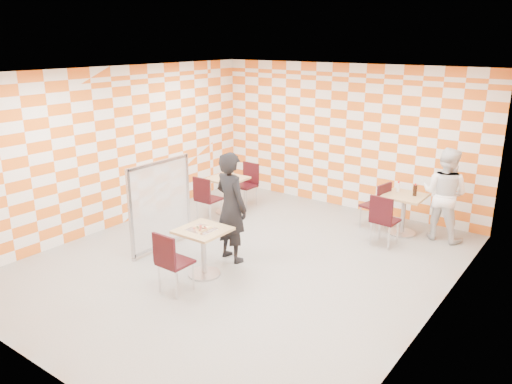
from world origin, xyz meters
TOP-DOWN VIEW (x-y plane):
  - room_shell at (0.00, 0.54)m, footprint 7.00×7.00m
  - main_table at (-0.20, -0.74)m, footprint 0.70×0.70m
  - second_table at (1.64, 2.69)m, footprint 0.70×0.70m
  - empty_table at (-1.71, 1.69)m, footprint 0.70×0.70m
  - chair_main_front at (-0.17, -1.45)m, footprint 0.43×0.44m
  - chair_second_front at (1.56, 1.91)m, footprint 0.45×0.46m
  - chair_second_side at (1.18, 2.61)m, footprint 0.51×0.50m
  - chair_empty_near at (-1.70, 1.00)m, footprint 0.42×0.43m
  - chair_empty_far at (-1.67, 2.33)m, footprint 0.44×0.45m
  - partition at (-1.46, -0.40)m, footprint 0.08×1.38m
  - man_dark at (-0.22, -0.04)m, footprint 0.73×0.56m
  - man_white at (2.28, 2.88)m, footprint 0.87×0.71m
  - pizza_on_foil at (-0.20, -0.76)m, footprint 0.40×0.40m
  - sport_bottle at (1.45, 2.84)m, footprint 0.06×0.06m
  - soda_bottle at (1.79, 2.75)m, footprint 0.07×0.07m

SIDE VIEW (x-z plane):
  - main_table at x=-0.20m, z-range 0.13..0.88m
  - second_table at x=1.64m, z-range 0.13..0.88m
  - empty_table at x=-1.71m, z-range 0.13..0.88m
  - chair_main_front at x=-0.17m, z-range 0.08..1.01m
  - chair_second_front at x=1.56m, z-range 0.08..1.01m
  - chair_second_side at x=1.18m, z-range 0.08..1.01m
  - chair_empty_near at x=-1.70m, z-range 0.08..1.01m
  - chair_empty_far at x=-1.67m, z-range 0.08..1.01m
  - pizza_on_foil at x=-0.20m, z-range 0.74..0.79m
  - partition at x=-1.46m, z-range 0.02..1.57m
  - man_white at x=2.28m, z-range 0.00..1.68m
  - sport_bottle at x=1.45m, z-range 0.74..0.94m
  - soda_bottle at x=1.79m, z-range 0.74..0.97m
  - man_dark at x=-0.22m, z-range 0.00..1.80m
  - room_shell at x=0.00m, z-range -2.00..5.00m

